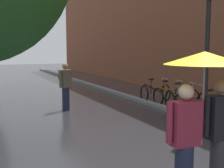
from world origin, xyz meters
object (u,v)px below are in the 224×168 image
street_lamp_post (207,47)px  pedestrian_walking_midground (65,85)px  parked_bicycle_4 (182,98)px  parked_bicycle_3 (192,102)px  parked_bicycle_6 (155,92)px  parked_bicycle_5 (169,95)px  couple_under_umbrella (204,102)px  parked_bicycle_2 (214,108)px

street_lamp_post → pedestrian_walking_midground: size_ratio=2.23×
parked_bicycle_4 → street_lamp_post: size_ratio=0.31×
parked_bicycle_3 → parked_bicycle_6: (0.13, 2.45, 0.00)m
parked_bicycle_3 → parked_bicycle_5: (0.22, 1.61, 0.00)m
parked_bicycle_4 → pedestrian_walking_midground: (-3.93, 1.50, 0.51)m
parked_bicycle_6 → couple_under_umbrella: bearing=-118.4°
parked_bicycle_3 → parked_bicycle_2: bearing=-89.0°
parked_bicycle_2 → street_lamp_post: (-1.11, -0.82, 1.83)m
parked_bicycle_2 → couple_under_umbrella: size_ratio=0.54×
parked_bicycle_2 → parked_bicycle_4: same height
parked_bicycle_6 → street_lamp_post: size_ratio=0.30×
parked_bicycle_2 → parked_bicycle_5: same height
parked_bicycle_2 → parked_bicycle_3: bearing=91.0°
parked_bicycle_3 → street_lamp_post: size_ratio=0.29×
parked_bicycle_4 → couple_under_umbrella: (-3.83, -5.28, 1.05)m
parked_bicycle_5 → pedestrian_walking_midground: 4.05m
parked_bicycle_4 → parked_bicycle_6: 1.66m
parked_bicycle_2 → couple_under_umbrella: (-3.65, -3.53, 1.05)m
parked_bicycle_4 → couple_under_umbrella: couple_under_umbrella is taller
parked_bicycle_2 → parked_bicycle_6: size_ratio=1.02×
pedestrian_walking_midground → parked_bicycle_5: bearing=-9.8°
parked_bicycle_4 → street_lamp_post: 3.41m
parked_bicycle_2 → parked_bicycle_3: 0.95m
parked_bicycle_3 → parked_bicycle_5: same height
parked_bicycle_5 → street_lamp_post: bearing=-111.3°
parked_bicycle_4 → parked_bicycle_5: bearing=88.2°
parked_bicycle_2 → parked_bicycle_6: bearing=88.1°
parked_bicycle_2 → street_lamp_post: street_lamp_post is taller
parked_bicycle_5 → parked_bicycle_6: (-0.10, 0.84, 0.00)m
parked_bicycle_5 → couple_under_umbrella: size_ratio=0.51×
parked_bicycle_2 → pedestrian_walking_midground: (-3.75, 3.25, 0.51)m
parked_bicycle_3 → pedestrian_walking_midground: (-3.73, 2.29, 0.51)m
parked_bicycle_2 → parked_bicycle_3: same height
street_lamp_post → pedestrian_walking_midground: bearing=123.0°
pedestrian_walking_midground → parked_bicycle_6: bearing=2.3°
parked_bicycle_3 → pedestrian_walking_midground: size_ratio=0.65×
street_lamp_post → parked_bicycle_4: bearing=63.2°
parked_bicycle_4 → pedestrian_walking_midground: pedestrian_walking_midground is taller
parked_bicycle_3 → pedestrian_walking_midground: pedestrian_walking_midground is taller
parked_bicycle_2 → parked_bicycle_5: bearing=85.3°
parked_bicycle_4 → street_lamp_post: street_lamp_post is taller
parked_bicycle_6 → couple_under_umbrella: (-3.76, -6.93, 1.05)m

